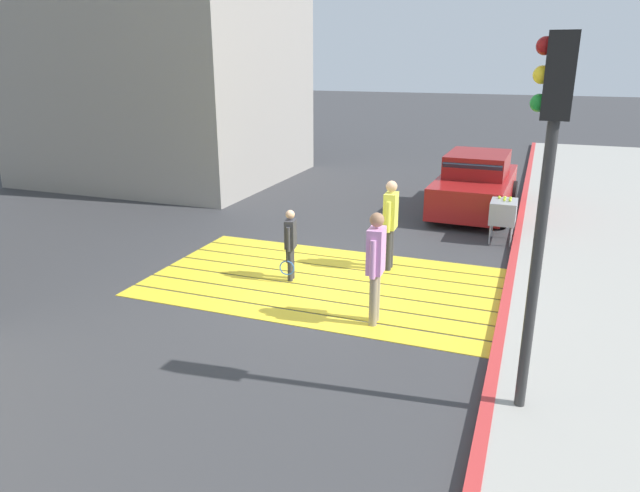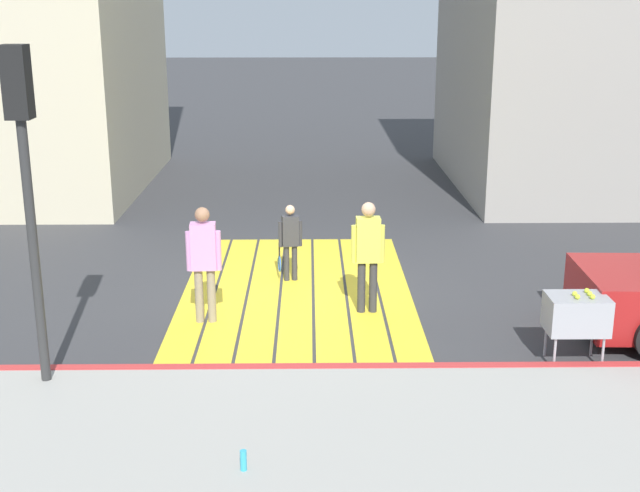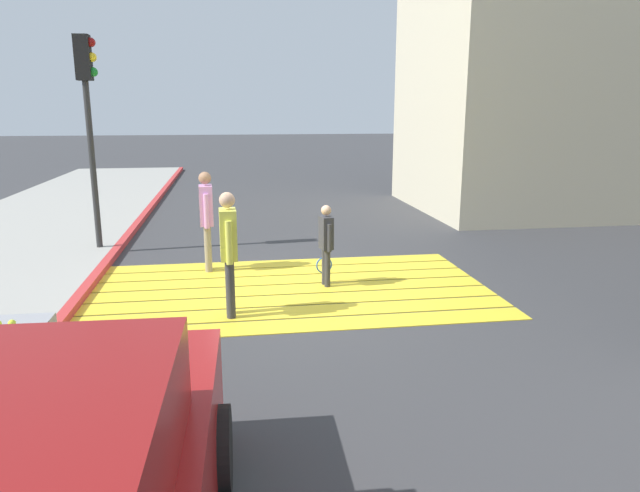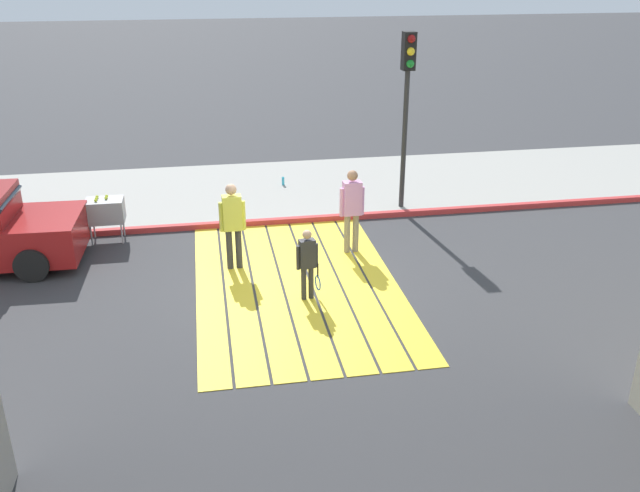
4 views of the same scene
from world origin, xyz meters
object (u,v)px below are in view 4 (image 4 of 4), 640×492
pedestrian_adult_trailing (233,220)px  tennis_ball_cart (105,211)px  water_bottle (283,181)px  traffic_light_corner (407,86)px  pedestrian_adult_lead (352,205)px  pedestrian_child_with_racket (308,261)px

pedestrian_adult_trailing → tennis_ball_cart: bearing=-126.1°
water_bottle → pedestrian_adult_trailing: (4.81, -1.58, 0.80)m
traffic_light_corner → pedestrian_adult_lead: traffic_light_corner is taller
pedestrian_adult_trailing → pedestrian_adult_lead: bearing=98.9°
traffic_light_corner → tennis_ball_cart: bearing=-84.4°
pedestrian_adult_trailing → pedestrian_child_with_racket: (1.57, 1.24, -0.26)m
traffic_light_corner → water_bottle: bearing=-129.6°
traffic_light_corner → pedestrian_child_with_racket: bearing=-35.6°
traffic_light_corner → pedestrian_adult_trailing: bearing=-58.2°
pedestrian_child_with_racket → water_bottle: bearing=176.9°
pedestrian_adult_trailing → pedestrian_child_with_racket: pedestrian_adult_trailing is taller
pedestrian_adult_lead → pedestrian_adult_trailing: 2.51m
pedestrian_adult_trailing → pedestrian_child_with_racket: 2.01m
tennis_ball_cart → pedestrian_adult_lead: (1.55, 5.14, 0.35)m
water_bottle → pedestrian_adult_lead: 4.58m
traffic_light_corner → water_bottle: (-2.19, -2.65, -2.81)m
traffic_light_corner → pedestrian_adult_lead: (2.23, -1.75, -1.99)m
water_bottle → pedestrian_adult_lead: bearing=11.5°
traffic_light_corner → pedestrian_adult_trailing: size_ratio=2.39×
pedestrian_adult_trailing → pedestrian_child_with_racket: size_ratio=1.31×
tennis_ball_cart → pedestrian_adult_lead: 5.38m
traffic_light_corner → pedestrian_adult_trailing: (2.62, -4.23, -2.00)m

